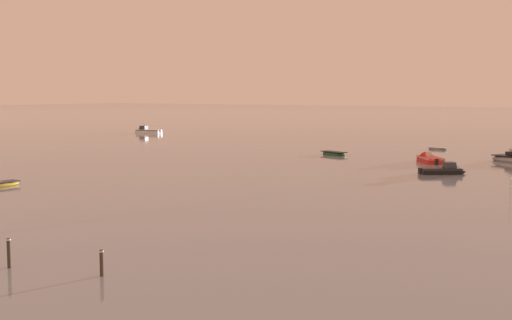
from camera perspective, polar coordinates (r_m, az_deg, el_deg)
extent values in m
cube|color=red|center=(82.14, 15.01, -0.06)|extent=(4.53, 5.08, 0.95)
cone|color=red|center=(84.55, 14.51, 0.11)|extent=(2.44, 2.36, 1.91)
cube|color=silver|center=(82.16, 15.01, 0.19)|extent=(4.63, 5.19, 0.11)
cube|color=silver|center=(82.78, 14.88, 0.50)|extent=(0.76, 0.72, 0.53)
cube|color=black|center=(79.88, 15.52, -0.14)|extent=(0.48, 0.47, 0.68)
ellipsoid|color=#23602D|center=(90.02, 6.82, 0.53)|extent=(4.48, 2.72, 0.67)
cube|color=black|center=(90.00, 6.82, 0.72)|extent=(4.15, 2.59, 0.09)
cube|color=black|center=(90.01, 6.82, 0.65)|extent=(0.67, 1.32, 0.07)
ellipsoid|color=gray|center=(101.97, 15.61, 0.95)|extent=(3.18, 1.59, 0.48)
cube|color=silver|center=(101.95, 15.61, 1.07)|extent=(2.94, 1.52, 0.06)
cube|color=silver|center=(101.96, 15.61, 1.03)|extent=(0.36, 0.96, 0.05)
cube|color=white|center=(141.16, -9.34, 2.44)|extent=(5.61, 3.57, 1.02)
cone|color=white|center=(142.43, -10.31, 2.45)|extent=(2.15, 2.44, 2.05)
cube|color=#33383F|center=(141.17, -9.37, 2.59)|extent=(5.73, 3.65, 0.11)
cube|color=#33383F|center=(141.68, -9.79, 2.81)|extent=(1.67, 1.91, 0.80)
cube|color=#384751|center=(141.97, -10.02, 2.84)|extent=(0.72, 1.57, 0.63)
cube|color=black|center=(140.00, -8.42, 2.49)|extent=(0.42, 0.48, 0.73)
ellipsoid|color=gold|center=(63.45, -21.53, -2.04)|extent=(1.55, 3.87, 0.60)
cube|color=black|center=(70.86, 15.80, -1.02)|extent=(4.32, 3.98, 0.82)
cone|color=black|center=(71.65, 17.43, -0.99)|extent=(2.05, 2.10, 1.64)
cube|color=#33383F|center=(70.84, 15.84, -0.77)|extent=(4.41, 4.07, 0.09)
cube|color=#33383F|center=(71.13, 16.56, -0.42)|extent=(1.60, 1.64, 0.64)
cube|color=#384751|center=(71.31, 16.94, -0.38)|extent=(0.97, 1.11, 0.51)
cube|color=black|center=(70.17, 14.24, -0.94)|extent=(0.40, 0.42, 0.58)
cylinder|color=#3E3323|center=(31.11, -13.36, -8.88)|extent=(0.18, 0.18, 1.36)
cylinder|color=silver|center=(30.96, -13.39, -7.77)|extent=(0.22, 0.22, 0.08)
cylinder|color=#3A3323|center=(33.79, -20.81, -7.76)|extent=(0.18, 0.18, 1.61)
cylinder|color=silver|center=(33.63, -20.86, -6.53)|extent=(0.22, 0.22, 0.08)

